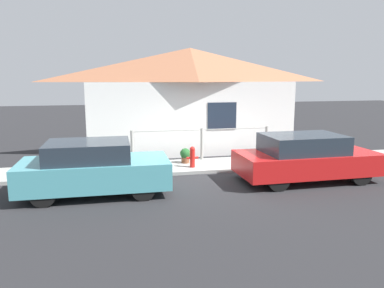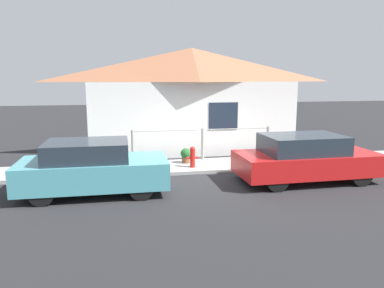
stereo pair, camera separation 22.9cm
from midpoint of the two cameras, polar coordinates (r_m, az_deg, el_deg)
ground_plane at (r=11.64m, az=2.81°, el=-4.50°), size 60.00×60.00×0.00m
sidewalk at (r=12.44m, az=1.76°, el=-3.28°), size 24.00×1.73×0.10m
house at (r=14.61m, az=-0.67°, el=11.17°), size 8.22×2.23×4.04m
fence at (r=12.99m, az=1.01°, el=0.27°), size 4.90×0.10×1.10m
car_left at (r=9.82m, az=-15.42°, el=-3.56°), size 3.72×1.75×1.37m
car_right at (r=11.15m, az=16.37°, el=-2.01°), size 4.01×1.77×1.34m
fire_hydrant at (r=11.90m, az=-0.49°, el=-1.90°), size 0.38×0.17×0.67m
potted_plant_near_hydrant at (r=12.51m, az=-1.55°, el=-1.69°), size 0.35×0.35×0.50m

